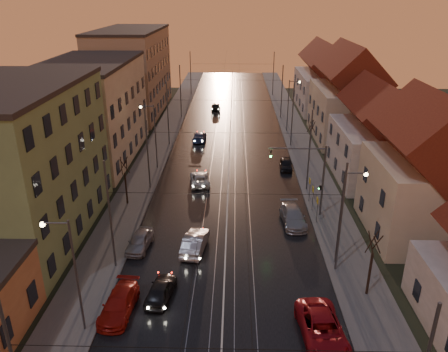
# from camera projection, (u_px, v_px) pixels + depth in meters

# --- Properties ---
(road) EXTENTS (16.00, 120.00, 0.04)m
(road) POSITION_uv_depth(u_px,v_px,m) (230.00, 143.00, 62.77)
(road) COLOR black
(road) RESTS_ON ground
(sidewalk_left) EXTENTS (4.00, 120.00, 0.15)m
(sidewalk_left) POSITION_uv_depth(u_px,v_px,m) (161.00, 142.00, 62.98)
(sidewalk_left) COLOR #4C4C4C
(sidewalk_left) RESTS_ON ground
(sidewalk_right) EXTENTS (4.00, 120.00, 0.15)m
(sidewalk_right) POSITION_uv_depth(u_px,v_px,m) (300.00, 143.00, 62.52)
(sidewalk_right) COLOR #4C4C4C
(sidewalk_right) RESTS_ON ground
(tram_rail_0) EXTENTS (0.06, 120.00, 0.03)m
(tram_rail_0) POSITION_uv_depth(u_px,v_px,m) (215.00, 143.00, 62.81)
(tram_rail_0) COLOR gray
(tram_rail_0) RESTS_ON road
(tram_rail_1) EXTENTS (0.06, 120.00, 0.03)m
(tram_rail_1) POSITION_uv_depth(u_px,v_px,m) (224.00, 143.00, 62.78)
(tram_rail_1) COLOR gray
(tram_rail_1) RESTS_ON road
(tram_rail_2) EXTENTS (0.06, 120.00, 0.03)m
(tram_rail_2) POSITION_uv_depth(u_px,v_px,m) (235.00, 143.00, 62.74)
(tram_rail_2) COLOR gray
(tram_rail_2) RESTS_ON road
(tram_rail_3) EXTENTS (0.06, 120.00, 0.03)m
(tram_rail_3) POSITION_uv_depth(u_px,v_px,m) (245.00, 143.00, 62.71)
(tram_rail_3) COLOR gray
(tram_rail_3) RESTS_ON road
(apartment_left_1) EXTENTS (10.00, 18.00, 13.00)m
(apartment_left_1) POSITION_uv_depth(u_px,v_px,m) (19.00, 166.00, 36.70)
(apartment_left_1) COLOR #658152
(apartment_left_1) RESTS_ON ground
(apartment_left_2) EXTENTS (10.00, 20.00, 12.00)m
(apartment_left_2) POSITION_uv_depth(u_px,v_px,m) (92.00, 112.00, 55.33)
(apartment_left_2) COLOR #B3A78A
(apartment_left_2) RESTS_ON ground
(apartment_left_3) EXTENTS (10.00, 24.00, 14.00)m
(apartment_left_3) POSITION_uv_depth(u_px,v_px,m) (132.00, 73.00, 77.07)
(apartment_left_3) COLOR #9B8264
(apartment_left_3) RESTS_ON ground
(house_right_1) EXTENTS (8.67, 10.20, 10.80)m
(house_right_1) POSITION_uv_depth(u_px,v_px,m) (425.00, 177.00, 37.23)
(house_right_1) COLOR beige
(house_right_1) RESTS_ON ground
(house_right_2) EXTENTS (9.18, 12.24, 9.20)m
(house_right_2) POSITION_uv_depth(u_px,v_px,m) (378.00, 139.00, 49.53)
(house_right_2) COLOR #B8B4AA
(house_right_2) RESTS_ON ground
(house_right_3) EXTENTS (9.18, 14.28, 11.50)m
(house_right_3) POSITION_uv_depth(u_px,v_px,m) (348.00, 99.00, 62.91)
(house_right_3) COLOR beige
(house_right_3) RESTS_ON ground
(house_right_4) EXTENTS (9.18, 16.32, 10.00)m
(house_right_4) POSITION_uv_depth(u_px,v_px,m) (324.00, 81.00, 79.79)
(house_right_4) COLOR #B8B4AA
(house_right_4) RESTS_ON ground
(catenary_pole_l_1) EXTENTS (0.16, 0.16, 9.00)m
(catenary_pole_l_1) POSITION_uv_depth(u_px,v_px,m) (110.00, 217.00, 32.66)
(catenary_pole_l_1) COLOR #595B60
(catenary_pole_l_1) RESTS_ON ground
(catenary_pole_r_1) EXTENTS (0.16, 0.16, 9.00)m
(catenary_pole_r_1) POSITION_uv_depth(u_px,v_px,m) (341.00, 219.00, 32.27)
(catenary_pole_r_1) COLOR #595B60
(catenary_pole_r_1) RESTS_ON ground
(catenary_pole_l_2) EXTENTS (0.16, 0.16, 9.00)m
(catenary_pole_l_2) POSITION_uv_depth(u_px,v_px,m) (148.00, 150.00, 46.49)
(catenary_pole_l_2) COLOR #595B60
(catenary_pole_l_2) RESTS_ON ground
(catenary_pole_r_2) EXTENTS (0.16, 0.16, 9.00)m
(catenary_pole_r_2) POSITION_uv_depth(u_px,v_px,m) (309.00, 151.00, 46.09)
(catenary_pole_r_2) COLOR #595B60
(catenary_pole_r_2) RESTS_ON ground
(catenary_pole_l_3) EXTENTS (0.16, 0.16, 9.00)m
(catenary_pole_l_3) POSITION_uv_depth(u_px,v_px,m) (168.00, 114.00, 60.32)
(catenary_pole_l_3) COLOR #595B60
(catenary_pole_l_3) RESTS_ON ground
(catenary_pole_r_3) EXTENTS (0.16, 0.16, 9.00)m
(catenary_pole_r_3) POSITION_uv_depth(u_px,v_px,m) (292.00, 115.00, 59.92)
(catenary_pole_r_3) COLOR #595B60
(catenary_pole_r_3) RESTS_ON ground
(catenary_pole_l_4) EXTENTS (0.16, 0.16, 9.00)m
(catenary_pole_l_4) POSITION_uv_depth(u_px,v_px,m) (181.00, 92.00, 74.14)
(catenary_pole_l_4) COLOR #595B60
(catenary_pole_l_4) RESTS_ON ground
(catenary_pole_r_4) EXTENTS (0.16, 0.16, 9.00)m
(catenary_pole_r_4) POSITION_uv_depth(u_px,v_px,m) (282.00, 92.00, 73.74)
(catenary_pole_r_4) COLOR #595B60
(catenary_pole_r_4) RESTS_ON ground
(catenary_pole_l_5) EXTENTS (0.16, 0.16, 9.00)m
(catenary_pole_l_5) POSITION_uv_depth(u_px,v_px,m) (191.00, 74.00, 90.73)
(catenary_pole_l_5) COLOR #595B60
(catenary_pole_l_5) RESTS_ON ground
(catenary_pole_r_5) EXTENTS (0.16, 0.16, 9.00)m
(catenary_pole_r_5) POSITION_uv_depth(u_px,v_px,m) (273.00, 74.00, 90.34)
(catenary_pole_r_5) COLOR #595B60
(catenary_pole_r_5) RESTS_ON ground
(street_lamp_0) EXTENTS (1.75, 0.32, 8.00)m
(street_lamp_0) POSITION_uv_depth(u_px,v_px,m) (70.00, 266.00, 26.07)
(street_lamp_0) COLOR #595B60
(street_lamp_0) RESTS_ON ground
(street_lamp_1) EXTENTS (1.75, 0.32, 8.00)m
(street_lamp_1) POSITION_uv_depth(u_px,v_px,m) (345.00, 209.00, 33.03)
(street_lamp_1) COLOR #595B60
(street_lamp_1) RESTS_ON ground
(street_lamp_2) EXTENTS (1.75, 0.32, 8.00)m
(street_lamp_2) POSITION_uv_depth(u_px,v_px,m) (153.00, 130.00, 51.88)
(street_lamp_2) COLOR #595B60
(street_lamp_2) RESTS_ON ground
(street_lamp_3) EXTENTS (1.75, 0.32, 8.00)m
(street_lamp_3) POSITION_uv_depth(u_px,v_px,m) (290.00, 101.00, 66.21)
(street_lamp_3) COLOR #595B60
(street_lamp_3) RESTS_ON ground
(traffic_light_mast) EXTENTS (5.30, 0.32, 7.20)m
(traffic_light_mast) POSITION_uv_depth(u_px,v_px,m) (313.00, 172.00, 40.54)
(traffic_light_mast) COLOR #595B60
(traffic_light_mast) RESTS_ON ground
(bare_tree_0) EXTENTS (1.09, 1.09, 5.11)m
(bare_tree_0) POSITION_uv_depth(u_px,v_px,m) (126.00, 182.00, 43.62)
(bare_tree_0) COLOR black
(bare_tree_0) RESTS_ON ground
(bare_tree_1) EXTENTS (1.09, 1.09, 5.11)m
(bare_tree_1) POSITION_uv_depth(u_px,v_px,m) (371.00, 266.00, 30.24)
(bare_tree_1) COLOR black
(bare_tree_1) RESTS_ON ground
(bare_tree_2) EXTENTS (1.09, 1.09, 5.11)m
(bare_tree_2) POSITION_uv_depth(u_px,v_px,m) (310.00, 140.00, 56.05)
(bare_tree_2) COLOR black
(bare_tree_2) RESTS_ON ground
(driving_car_0) EXTENTS (2.09, 4.16, 1.36)m
(driving_car_0) POSITION_uv_depth(u_px,v_px,m) (161.00, 290.00, 30.70)
(driving_car_0) COLOR black
(driving_car_0) RESTS_ON ground
(driving_car_1) EXTENTS (2.24, 4.87, 1.55)m
(driving_car_1) POSITION_uv_depth(u_px,v_px,m) (195.00, 242.00, 36.39)
(driving_car_1) COLOR #9B9AA0
(driving_car_1) RESTS_ON ground
(driving_car_2) EXTENTS (2.67, 4.74, 1.25)m
(driving_car_2) POSITION_uv_depth(u_px,v_px,m) (200.00, 179.00, 49.18)
(driving_car_2) COLOR #BDBDBD
(driving_car_2) RESTS_ON ground
(driving_car_3) EXTENTS (1.90, 4.47, 1.29)m
(driving_car_3) POSITION_uv_depth(u_px,v_px,m) (199.00, 137.00, 63.57)
(driving_car_3) COLOR #172146
(driving_car_3) RESTS_ON ground
(driving_car_4) EXTENTS (1.90, 4.08, 1.35)m
(driving_car_4) POSITION_uv_depth(u_px,v_px,m) (216.00, 106.00, 80.32)
(driving_car_4) COLOR black
(driving_car_4) RESTS_ON ground
(parked_left_2) EXTENTS (2.25, 4.84, 1.37)m
(parked_left_2) POSITION_uv_depth(u_px,v_px,m) (119.00, 304.00, 29.28)
(parked_left_2) COLOR #A01710
(parked_left_2) RESTS_ON ground
(parked_left_3) EXTENTS (2.04, 4.18, 1.37)m
(parked_left_3) POSITION_uv_depth(u_px,v_px,m) (140.00, 241.00, 36.72)
(parked_left_3) COLOR #A0A0A6
(parked_left_3) RESTS_ON ground
(parked_right_0) EXTENTS (2.97, 5.75, 1.55)m
(parked_right_0) POSITION_uv_depth(u_px,v_px,m) (322.00, 329.00, 26.94)
(parked_right_0) COLOR #A21019
(parked_right_0) RESTS_ON ground
(parked_right_1) EXTENTS (2.37, 5.12, 1.45)m
(parked_right_1) POSITION_uv_depth(u_px,v_px,m) (293.00, 216.00, 40.68)
(parked_right_1) COLOR #9E9FA4
(parked_right_1) RESTS_ON ground
(parked_right_2) EXTENTS (1.73, 3.81, 1.27)m
(parked_right_2) POSITION_uv_depth(u_px,v_px,m) (286.00, 164.00, 53.40)
(parked_right_2) COLOR black
(parked_right_2) RESTS_ON ground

